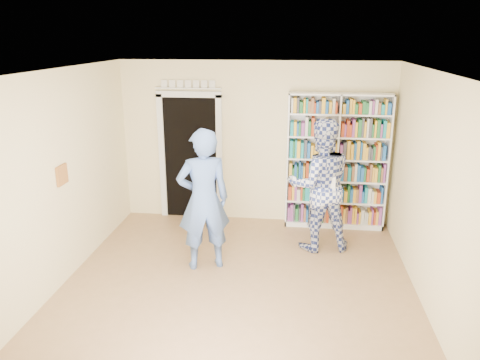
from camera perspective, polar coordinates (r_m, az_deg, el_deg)
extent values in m
plane|color=#946F47|center=(6.02, -0.53, -13.56)|extent=(5.00, 5.00, 0.00)
plane|color=white|center=(5.18, -0.62, 13.00)|extent=(5.00, 5.00, 0.00)
plane|color=beige|center=(7.85, 1.82, 4.51)|extent=(4.50, 0.00, 4.50)
plane|color=beige|center=(6.15, -21.84, -0.39)|extent=(0.00, 5.00, 5.00)
plane|color=beige|center=(5.63, 22.78, -2.08)|extent=(0.00, 5.00, 5.00)
cube|color=white|center=(7.75, 11.69, 2.15)|extent=(1.61, 0.30, 2.22)
cube|color=white|center=(7.75, 11.69, 2.15)|extent=(0.03, 0.30, 2.22)
cube|color=black|center=(8.07, -6.01, 2.59)|extent=(0.90, 0.03, 2.10)
cube|color=silver|center=(8.18, -9.46, 2.65)|extent=(0.10, 0.06, 2.20)
cube|color=silver|center=(7.96, -2.53, 2.47)|extent=(0.10, 0.06, 2.20)
cube|color=silver|center=(7.85, -6.30, 10.35)|extent=(1.10, 0.06, 0.10)
cube|color=silver|center=(7.83, -6.33, 11.07)|extent=(1.10, 0.08, 0.02)
cube|color=brown|center=(6.30, -20.88, 0.59)|extent=(0.03, 0.25, 0.25)
imported|color=#5374B9|center=(6.27, -4.47, -2.44)|extent=(0.83, 0.69, 1.95)
imported|color=navy|center=(6.91, 9.69, -0.64)|extent=(1.09, 0.92, 1.97)
cube|color=white|center=(6.67, 10.60, -0.89)|extent=(0.22, 0.01, 0.31)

